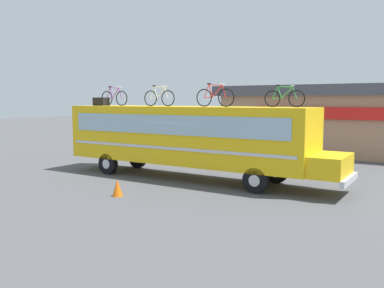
% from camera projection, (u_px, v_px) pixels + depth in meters
% --- Properties ---
extents(ground_plane, '(120.00, 120.00, 0.00)m').
position_uv_depth(ground_plane, '(184.00, 178.00, 18.03)').
color(ground_plane, '#4C4C4F').
extents(bus, '(12.68, 2.49, 3.15)m').
position_uv_depth(bus, '(188.00, 136.00, 17.73)').
color(bus, yellow).
rests_on(bus, ground).
extents(luggage_bag_1, '(0.70, 0.46, 0.40)m').
position_uv_depth(luggage_bag_1, '(101.00, 102.00, 19.97)').
color(luggage_bag_1, black).
rests_on(luggage_bag_1, bus).
extents(rooftop_bicycle_1, '(1.67, 0.44, 0.95)m').
position_uv_depth(rooftop_bicycle_1, '(114.00, 98.00, 19.78)').
color(rooftop_bicycle_1, black).
rests_on(rooftop_bicycle_1, bus).
extents(rooftop_bicycle_2, '(1.67, 0.44, 0.94)m').
position_uv_depth(rooftop_bicycle_2, '(159.00, 97.00, 18.14)').
color(rooftop_bicycle_2, black).
rests_on(rooftop_bicycle_2, bus).
extents(rooftop_bicycle_3, '(1.77, 0.44, 0.98)m').
position_uv_depth(rooftop_bicycle_3, '(215.00, 97.00, 16.81)').
color(rooftop_bicycle_3, black).
rests_on(rooftop_bicycle_3, bus).
extents(rooftop_bicycle_4, '(1.62, 0.44, 0.87)m').
position_uv_depth(rooftop_bicycle_4, '(284.00, 98.00, 15.67)').
color(rooftop_bicycle_4, black).
rests_on(rooftop_bicycle_4, bus).
extents(roadside_building, '(14.25, 7.71, 4.34)m').
position_uv_depth(roadside_building, '(334.00, 118.00, 27.04)').
color(roadside_building, tan).
rests_on(roadside_building, ground).
extents(traffic_cone, '(0.38, 0.38, 0.60)m').
position_uv_depth(traffic_cone, '(117.00, 188.00, 14.57)').
color(traffic_cone, orange).
rests_on(traffic_cone, ground).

